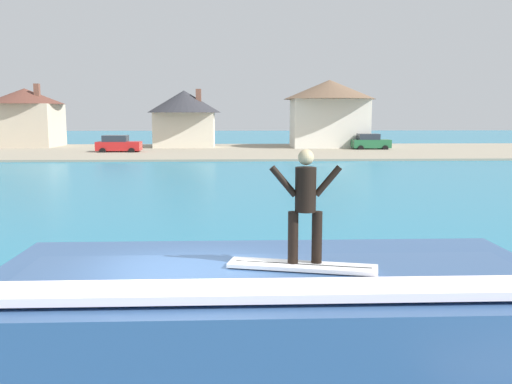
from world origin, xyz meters
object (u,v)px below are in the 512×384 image
at_px(wave_crest, 271,311).
at_px(house_gabled_white, 329,108).
at_px(surfboard, 302,266).
at_px(house_small_cottage, 184,114).
at_px(surfer, 305,200).
at_px(car_near_shore, 118,144).
at_px(car_far_shore, 370,142).
at_px(house_with_chimney, 26,115).

height_order(wave_crest, house_gabled_white, house_gabled_white).
relative_size(surfboard, house_small_cottage, 0.27).
xyz_separation_m(surfboard, surfer, (0.05, 0.08, 1.01)).
xyz_separation_m(car_near_shore, car_far_shore, (26.77, 3.48, -0.00)).
xyz_separation_m(surfer, car_far_shore, (13.96, 51.99, -1.70)).
distance_m(car_near_shore, car_far_shore, 26.99).
distance_m(surfer, house_with_chimney, 63.98).
distance_m(car_far_shore, house_gabled_white, 6.68).
relative_size(car_near_shore, car_far_shore, 1.07).
distance_m(car_near_shore, house_gabled_white, 24.27).
relative_size(surfer, house_with_chimney, 0.19).
relative_size(wave_crest, car_far_shore, 2.18).
bearing_deg(house_gabled_white, house_with_chimney, 175.57).
distance_m(wave_crest, surfer, 1.99).
height_order(wave_crest, house_small_cottage, house_small_cottage).
height_order(wave_crest, house_with_chimney, house_with_chimney).
bearing_deg(house_with_chimney, house_gabled_white, -4.43).
height_order(wave_crest, car_near_shore, car_near_shore).
distance_m(surfer, house_small_cottage, 56.91).
height_order(car_near_shore, house_small_cottage, house_small_cottage).
height_order(wave_crest, car_far_shore, car_far_shore).
xyz_separation_m(wave_crest, car_far_shore, (14.44, 51.59, 0.19)).
xyz_separation_m(house_with_chimney, house_small_cottage, (18.88, -2.12, 0.16)).
distance_m(surfboard, surfer, 1.01).
relative_size(surfer, house_gabled_white, 0.16).
xyz_separation_m(house_with_chimney, house_gabled_white, (35.63, -2.76, 0.84)).
bearing_deg(house_with_chimney, car_far_shore, -9.51).
distance_m(wave_crest, house_with_chimney, 63.49).
height_order(surfer, house_with_chimney, house_with_chimney).
height_order(surfer, house_small_cottage, house_small_cottage).
height_order(surfboard, car_near_shore, car_near_shore).
relative_size(house_with_chimney, house_gabled_white, 0.86).
relative_size(house_gabled_white, house_small_cottage, 1.25).
distance_m(surfboard, car_far_shore, 53.92).
distance_m(surfboard, house_small_cottage, 57.01).
height_order(house_with_chimney, house_small_cottage, house_with_chimney).
height_order(surfboard, house_with_chimney, house_with_chimney).
xyz_separation_m(wave_crest, car_near_shore, (-12.32, 48.10, 0.19)).
relative_size(car_near_shore, house_gabled_white, 0.42).
bearing_deg(car_near_shore, house_gabled_white, 17.85).
relative_size(car_far_shore, house_gabled_white, 0.39).
height_order(house_gabled_white, house_small_cottage, house_gabled_white).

